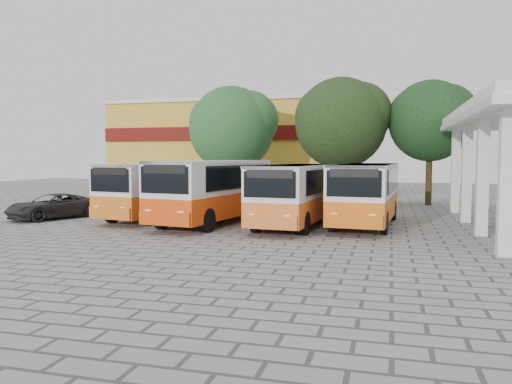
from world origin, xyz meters
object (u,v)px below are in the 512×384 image
(bus_centre_left, at_px, (214,187))
(parked_car, at_px, (52,206))
(bus_far_right, at_px, (366,190))
(bus_centre_right, at_px, (296,191))
(bus_far_left, at_px, (161,187))

(bus_centre_left, height_order, parked_car, bus_centre_left)
(bus_centre_left, bearing_deg, bus_far_right, 17.43)
(bus_centre_left, xyz_separation_m, parked_car, (-8.68, -0.39, -1.10))
(bus_centre_right, relative_size, parked_car, 1.74)
(parked_car, bearing_deg, bus_centre_left, 25.23)
(bus_far_left, height_order, bus_centre_right, bus_far_left)
(bus_far_right, xyz_separation_m, parked_car, (-15.72, -1.53, -1.01))
(bus_centre_left, distance_m, bus_centre_right, 3.96)
(parked_car, bearing_deg, bus_centre_right, 24.85)
(bus_far_left, bearing_deg, parked_car, -155.01)
(bus_centre_right, xyz_separation_m, bus_far_right, (3.08, 1.04, 0.02))
(bus_far_left, distance_m, bus_centre_right, 7.33)
(bus_far_right, bearing_deg, bus_centre_right, -157.20)
(bus_far_right, height_order, parked_car, bus_far_right)
(bus_centre_right, distance_m, parked_car, 12.69)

